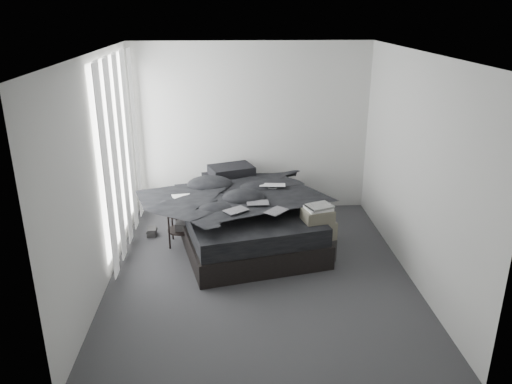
{
  "coord_description": "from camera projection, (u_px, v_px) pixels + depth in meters",
  "views": [
    {
      "loc": [
        -0.35,
        -5.38,
        3.06
      ],
      "look_at": [
        0.0,
        0.8,
        0.75
      ],
      "focal_mm": 35.0,
      "sensor_mm": 36.0,
      "label": 1
    }
  ],
  "objects": [
    {
      "name": "pillow_upper",
      "position": [
        231.0,
        170.0,
        7.45
      ],
      "size": [
        0.73,
        0.61,
        0.14
      ],
      "primitive_type": "cube",
      "rotation": [
        0.0,
        0.0,
        0.34
      ],
      "color": "black",
      "rests_on": "pillow_lower"
    },
    {
      "name": "comic_a",
      "position": [
        236.0,
        204.0,
        6.07
      ],
      "size": [
        0.33,
        0.31,
        0.01
      ],
      "primitive_type": "cube",
      "rotation": [
        0.0,
        0.0,
        0.61
      ],
      "color": "black",
      "rests_on": "duvet"
    },
    {
      "name": "box_lower",
      "position": [
        317.0,
        248.0,
        6.39
      ],
      "size": [
        0.48,
        0.42,
        0.3
      ],
      "primitive_type": "cube",
      "rotation": [
        0.0,
        0.0,
        0.28
      ],
      "color": "black",
      "rests_on": "floor"
    },
    {
      "name": "floor",
      "position": [
        260.0,
        272.0,
        6.13
      ],
      "size": [
        3.6,
        4.2,
        0.01
      ],
      "primitive_type": "cube",
      "color": "#353537",
      "rests_on": "ground"
    },
    {
      "name": "window_left",
      "position": [
        117.0,
        148.0,
        6.4
      ],
      "size": [
        0.02,
        2.0,
        2.3
      ],
      "primitive_type": "cube",
      "color": "white",
      "rests_on": "wall_left"
    },
    {
      "name": "wall_left",
      "position": [
        100.0,
        174.0,
        5.58
      ],
      "size": [
        0.01,
        4.2,
        2.6
      ],
      "primitive_type": "cube",
      "color": "silver",
      "rests_on": "ground"
    },
    {
      "name": "wall_front",
      "position": [
        278.0,
        259.0,
        3.71
      ],
      "size": [
        3.6,
        0.01,
        2.6
      ],
      "primitive_type": "cube",
      "color": "silver",
      "rests_on": "ground"
    },
    {
      "name": "wall_back",
      "position": [
        251.0,
        129.0,
        7.64
      ],
      "size": [
        3.6,
        0.01,
        2.6
      ],
      "primitive_type": "cube",
      "color": "silver",
      "rests_on": "ground"
    },
    {
      "name": "comic_c",
      "position": [
        276.0,
        204.0,
        6.04
      ],
      "size": [
        0.32,
        0.33,
        0.01
      ],
      "primitive_type": "cube",
      "rotation": [
        0.0,
        0.0,
        0.84
      ],
      "color": "black",
      "rests_on": "duvet"
    },
    {
      "name": "ceiling",
      "position": [
        260.0,
        53.0,
        5.22
      ],
      "size": [
        3.6,
        4.2,
        0.01
      ],
      "primitive_type": "cube",
      "color": "white",
      "rests_on": "ground"
    },
    {
      "name": "side_stand",
      "position": [
        181.0,
        221.0,
        6.73
      ],
      "size": [
        0.39,
        0.39,
        0.68
      ],
      "primitive_type": "cylinder",
      "rotation": [
        0.0,
        0.0,
        -0.05
      ],
      "color": "black",
      "rests_on": "floor"
    },
    {
      "name": "wall_right",
      "position": [
        415.0,
        169.0,
        5.77
      ],
      "size": [
        0.01,
        4.2,
        2.6
      ],
      "primitive_type": "cube",
      "color": "silver",
      "rests_on": "ground"
    },
    {
      "name": "art_book_snake",
      "position": [
        320.0,
        206.0,
        6.18
      ],
      "size": [
        0.37,
        0.33,
        0.03
      ],
      "primitive_type": "cube",
      "rotation": [
        0.0,
        0.0,
        0.39
      ],
      "color": "silver",
      "rests_on": "art_book_white"
    },
    {
      "name": "box_mid",
      "position": [
        318.0,
        230.0,
        6.29
      ],
      "size": [
        0.46,
        0.41,
        0.23
      ],
      "primitive_type": "cube",
      "rotation": [
        0.0,
        0.0,
        0.35
      ],
      "color": "#5F5A4B",
      "rests_on": "box_lower"
    },
    {
      "name": "art_book_white",
      "position": [
        318.0,
        208.0,
        6.2
      ],
      "size": [
        0.37,
        0.32,
        0.03
      ],
      "primitive_type": "cube",
      "rotation": [
        0.0,
        0.0,
        0.28
      ],
      "color": "silver",
      "rests_on": "box_upper"
    },
    {
      "name": "bed",
      "position": [
        245.0,
        230.0,
        6.9
      ],
      "size": [
        2.15,
        2.55,
        0.3
      ],
      "primitive_type": "cube",
      "rotation": [
        0.0,
        0.0,
        0.23
      ],
      "color": "black",
      "rests_on": "floor"
    },
    {
      "name": "duvet",
      "position": [
        246.0,
        197.0,
        6.67
      ],
      "size": [
        2.03,
        2.22,
        0.26
      ],
      "primitive_type": "imported",
      "rotation": [
        0.0,
        0.0,
        0.23
      ],
      "color": "black",
      "rests_on": "mattress"
    },
    {
      "name": "mattress",
      "position": [
        245.0,
        212.0,
        6.8
      ],
      "size": [
        2.07,
        2.47,
        0.24
      ],
      "primitive_type": "cube",
      "rotation": [
        0.0,
        0.0,
        0.23
      ],
      "color": "black",
      "rests_on": "bed"
    },
    {
      "name": "box_upper",
      "position": [
        318.0,
        215.0,
        6.23
      ],
      "size": [
        0.42,
        0.37,
        0.16
      ],
      "primitive_type": "cube",
      "rotation": [
        0.0,
        0.0,
        0.23
      ],
      "color": "#5F5A4B",
      "rests_on": "box_mid"
    },
    {
      "name": "papers",
      "position": [
        180.0,
        197.0,
        6.6
      ],
      "size": [
        0.29,
        0.23,
        0.01
      ],
      "primitive_type": "cube",
      "rotation": [
        0.0,
        0.0,
        0.13
      ],
      "color": "white",
      "rests_on": "side_stand"
    },
    {
      "name": "laptop",
      "position": [
        272.0,
        181.0,
        6.82
      ],
      "size": [
        0.37,
        0.26,
        0.03
      ],
      "primitive_type": "imported",
      "rotation": [
        0.0,
        0.0,
        -0.08
      ],
      "color": "silver",
      "rests_on": "duvet"
    },
    {
      "name": "curtain_left",
      "position": [
        122.0,
        153.0,
        6.43
      ],
      "size": [
        0.06,
        2.12,
        2.48
      ],
      "primitive_type": "cube",
      "color": "white",
      "rests_on": "wall_left"
    },
    {
      "name": "comic_b",
      "position": [
        258.0,
        196.0,
        6.29
      ],
      "size": [
        0.28,
        0.19,
        0.01
      ],
      "primitive_type": "cube",
      "rotation": [
        0.0,
        0.0,
        0.02
      ],
      "color": "black",
      "rests_on": "duvet"
    },
    {
      "name": "pillow_lower",
      "position": [
        226.0,
        180.0,
        7.5
      ],
      "size": [
        0.75,
        0.59,
        0.15
      ],
      "primitive_type": "cube",
      "rotation": [
        0.0,
        0.0,
        0.23
      ],
      "color": "black",
      "rests_on": "mattress"
    },
    {
      "name": "floor_books",
      "position": [
        152.0,
        231.0,
        7.08
      ],
      "size": [
        0.13,
        0.18,
        0.12
      ],
      "primitive_type": "cube",
      "rotation": [
        0.0,
        0.0,
        0.03
      ],
      "color": "black",
      "rests_on": "floor"
    }
  ]
}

